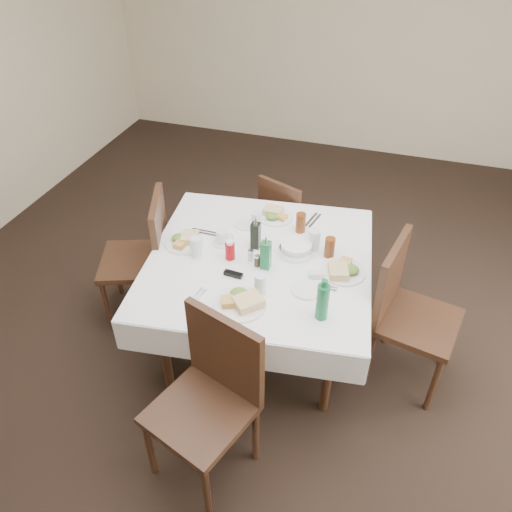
# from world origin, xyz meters

# --- Properties ---
(ground_plane) EXTENTS (7.00, 7.00, 0.00)m
(ground_plane) POSITION_xyz_m (0.00, 0.00, 0.00)
(ground_plane) COLOR black
(room_shell) EXTENTS (6.04, 7.04, 2.80)m
(room_shell) POSITION_xyz_m (0.00, 0.00, 1.71)
(room_shell) COLOR beige
(room_shell) RESTS_ON ground
(dining_table) EXTENTS (1.61, 1.61, 0.76)m
(dining_table) POSITION_xyz_m (-0.18, 0.09, 0.69)
(dining_table) COLOR black
(dining_table) RESTS_ON ground
(chair_north) EXTENTS (0.53, 0.53, 0.85)m
(chair_north) POSITION_xyz_m (-0.23, 1.01, 0.49)
(chair_north) COLOR black
(chair_north) RESTS_ON ground
(chair_south) EXTENTS (0.62, 0.62, 1.02)m
(chair_south) POSITION_xyz_m (-0.14, -0.85, 0.59)
(chair_south) COLOR black
(chair_south) RESTS_ON ground
(chair_east) EXTENTS (0.58, 0.58, 1.03)m
(chair_east) POSITION_xyz_m (0.78, 0.12, 0.59)
(chair_east) COLOR black
(chair_east) RESTS_ON ground
(chair_west) EXTENTS (0.61, 0.61, 1.01)m
(chair_west) POSITION_xyz_m (-1.05, 0.15, 0.58)
(chair_west) COLOR black
(chair_west) RESTS_ON ground
(meal_north) EXTENTS (0.25, 0.25, 0.06)m
(meal_north) POSITION_xyz_m (-0.21, 0.58, 0.78)
(meal_north) COLOR white
(meal_north) RESTS_ON dining_table
(meal_south) EXTENTS (0.31, 0.31, 0.07)m
(meal_south) POSITION_xyz_m (-0.14, -0.36, 0.79)
(meal_south) COLOR white
(meal_south) RESTS_ON dining_table
(meal_east) EXTENTS (0.28, 0.28, 0.06)m
(meal_east) POSITION_xyz_m (0.37, 0.11, 0.79)
(meal_east) COLOR white
(meal_east) RESTS_ON dining_table
(meal_west) EXTENTS (0.26, 0.26, 0.06)m
(meal_west) POSITION_xyz_m (-0.71, 0.10, 0.78)
(meal_west) COLOR white
(meal_west) RESTS_ON dining_table
(side_plate_a) EXTENTS (0.17, 0.17, 0.01)m
(side_plate_a) POSITION_xyz_m (-0.38, 0.43, 0.77)
(side_plate_a) COLOR white
(side_plate_a) RESTS_ON dining_table
(side_plate_b) EXTENTS (0.18, 0.18, 0.01)m
(side_plate_b) POSITION_xyz_m (0.19, -0.12, 0.77)
(side_plate_b) COLOR white
(side_plate_b) RESTS_ON dining_table
(water_n) EXTENTS (0.06, 0.06, 0.12)m
(water_n) POSITION_xyz_m (-0.30, 0.42, 0.82)
(water_n) COLOR silver
(water_n) RESTS_ON dining_table
(water_s) EXTENTS (0.07, 0.07, 0.13)m
(water_s) POSITION_xyz_m (-0.07, -0.22, 0.83)
(water_s) COLOR silver
(water_s) RESTS_ON dining_table
(water_e) EXTENTS (0.08, 0.08, 0.15)m
(water_e) POSITION_xyz_m (0.14, 0.30, 0.84)
(water_e) COLOR silver
(water_e) RESTS_ON dining_table
(water_w) EXTENTS (0.07, 0.07, 0.14)m
(water_w) POSITION_xyz_m (-0.58, -0.00, 0.83)
(water_w) COLOR silver
(water_w) RESTS_ON dining_table
(iced_tea_a) EXTENTS (0.07, 0.07, 0.14)m
(iced_tea_a) POSITION_xyz_m (0.01, 0.47, 0.83)
(iced_tea_a) COLOR #652F11
(iced_tea_a) RESTS_ON dining_table
(iced_tea_b) EXTENTS (0.07, 0.07, 0.14)m
(iced_tea_b) POSITION_xyz_m (0.25, 0.25, 0.83)
(iced_tea_b) COLOR #652F11
(iced_tea_b) RESTS_ON dining_table
(bread_basket) EXTENTS (0.22, 0.22, 0.07)m
(bread_basket) POSITION_xyz_m (0.04, 0.22, 0.80)
(bread_basket) COLOR silver
(bread_basket) RESTS_ON dining_table
(oil_cruet_dark) EXTENTS (0.06, 0.06, 0.24)m
(oil_cruet_dark) POSITION_xyz_m (-0.24, 0.20, 0.86)
(oil_cruet_dark) COLOR black
(oil_cruet_dark) RESTS_ON dining_table
(oil_cruet_green) EXTENTS (0.06, 0.06, 0.25)m
(oil_cruet_green) POSITION_xyz_m (-0.11, 0.02, 0.87)
(oil_cruet_green) COLOR #176A39
(oil_cruet_green) RESTS_ON dining_table
(ketchup_bottle) EXTENTS (0.06, 0.06, 0.14)m
(ketchup_bottle) POSITION_xyz_m (-0.36, 0.03, 0.83)
(ketchup_bottle) COLOR #A5060E
(ketchup_bottle) RESTS_ON dining_table
(salt_shaker) EXTENTS (0.04, 0.04, 0.08)m
(salt_shaker) POSITION_xyz_m (-0.22, 0.05, 0.80)
(salt_shaker) COLOR white
(salt_shaker) RESTS_ON dining_table
(pepper_shaker) EXTENTS (0.04, 0.04, 0.08)m
(pepper_shaker) POSITION_xyz_m (-0.17, 0.01, 0.80)
(pepper_shaker) COLOR #3D2B22
(pepper_shaker) RESTS_ON dining_table
(coffee_mug) EXTENTS (0.15, 0.13, 0.10)m
(coffee_mug) POSITION_xyz_m (-0.46, 0.18, 0.81)
(coffee_mug) COLOR white
(coffee_mug) RESTS_ON dining_table
(sunglasses) EXTENTS (0.12, 0.05, 0.03)m
(sunglasses) POSITION_xyz_m (-0.28, -0.13, 0.77)
(sunglasses) COLOR black
(sunglasses) RESTS_ON dining_table
(green_bottle) EXTENTS (0.07, 0.07, 0.27)m
(green_bottle) POSITION_xyz_m (0.32, -0.31, 0.88)
(green_bottle) COLOR #176A39
(green_bottle) RESTS_ON dining_table
(sugar_caddy) EXTENTS (0.10, 0.08, 0.04)m
(sugar_caddy) POSITION_xyz_m (0.22, 0.01, 0.79)
(sugar_caddy) COLOR white
(sugar_caddy) RESTS_ON dining_table
(cutlery_n) EXTENTS (0.09, 0.20, 0.01)m
(cutlery_n) POSITION_xyz_m (0.06, 0.62, 0.77)
(cutlery_n) COLOR silver
(cutlery_n) RESTS_ON dining_table
(cutlery_s) EXTENTS (0.07, 0.18, 0.01)m
(cutlery_s) POSITION_xyz_m (-0.42, -0.39, 0.77)
(cutlery_s) COLOR silver
(cutlery_s) RESTS_ON dining_table
(cutlery_e) EXTENTS (0.16, 0.05, 0.01)m
(cutlery_e) POSITION_xyz_m (0.28, -0.06, 0.77)
(cutlery_e) COLOR silver
(cutlery_e) RESTS_ON dining_table
(cutlery_w) EXTENTS (0.20, 0.05, 0.01)m
(cutlery_w) POSITION_xyz_m (-0.62, 0.25, 0.77)
(cutlery_w) COLOR silver
(cutlery_w) RESTS_ON dining_table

